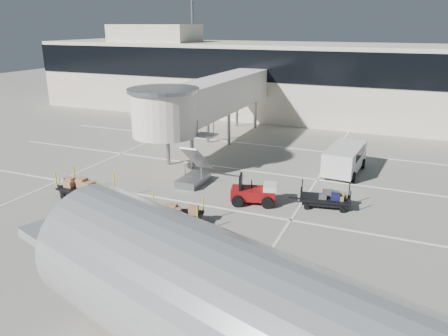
{
  "coord_description": "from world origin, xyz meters",
  "views": [
    {
      "loc": [
        11.09,
        -19.14,
        10.08
      ],
      "look_at": [
        1.53,
        3.29,
        2.0
      ],
      "focal_mm": 35.0,
      "sensor_mm": 36.0,
      "label": 1
    }
  ],
  "objects_px": {
    "ground_worker": "(164,235)",
    "belt_loader": "(152,113)",
    "suitcase_cart": "(325,199)",
    "box_cart_far": "(85,188)",
    "baggage_tug": "(254,193)",
    "minivan": "(345,157)",
    "box_cart_near": "(172,214)"
  },
  "relations": [
    {
      "from": "suitcase_cart",
      "to": "box_cart_far",
      "type": "height_order",
      "value": "box_cart_far"
    },
    {
      "from": "box_cart_far",
      "to": "ground_worker",
      "type": "distance_m",
      "value": 8.5
    },
    {
      "from": "suitcase_cart",
      "to": "ground_worker",
      "type": "relative_size",
      "value": 2.28
    },
    {
      "from": "box_cart_far",
      "to": "belt_loader",
      "type": "distance_m",
      "value": 22.58
    },
    {
      "from": "suitcase_cart",
      "to": "minivan",
      "type": "bearing_deg",
      "value": 79.14
    },
    {
      "from": "box_cart_near",
      "to": "minivan",
      "type": "height_order",
      "value": "minivan"
    },
    {
      "from": "baggage_tug",
      "to": "belt_loader",
      "type": "height_order",
      "value": "belt_loader"
    },
    {
      "from": "box_cart_near",
      "to": "minivan",
      "type": "distance_m",
      "value": 14.18
    },
    {
      "from": "baggage_tug",
      "to": "suitcase_cart",
      "type": "relative_size",
      "value": 0.8
    },
    {
      "from": "baggage_tug",
      "to": "suitcase_cart",
      "type": "distance_m",
      "value": 4.08
    },
    {
      "from": "suitcase_cart",
      "to": "belt_loader",
      "type": "height_order",
      "value": "belt_loader"
    },
    {
      "from": "belt_loader",
      "to": "ground_worker",
      "type": "bearing_deg",
      "value": -54.22
    },
    {
      "from": "box_cart_far",
      "to": "suitcase_cart",
      "type": "bearing_deg",
      "value": 20.46
    },
    {
      "from": "baggage_tug",
      "to": "ground_worker",
      "type": "bearing_deg",
      "value": -121.88
    },
    {
      "from": "box_cart_near",
      "to": "minivan",
      "type": "xyz_separation_m",
      "value": [
        7.1,
        12.27,
        0.58
      ]
    },
    {
      "from": "minivan",
      "to": "belt_loader",
      "type": "height_order",
      "value": "belt_loader"
    },
    {
      "from": "baggage_tug",
      "to": "ground_worker",
      "type": "xyz_separation_m",
      "value": [
        -2.01,
        -6.95,
        0.15
      ]
    },
    {
      "from": "suitcase_cart",
      "to": "belt_loader",
      "type": "relative_size",
      "value": 0.85
    },
    {
      "from": "ground_worker",
      "to": "belt_loader",
      "type": "height_order",
      "value": "belt_loader"
    },
    {
      "from": "box_cart_near",
      "to": "box_cart_far",
      "type": "height_order",
      "value": "box_cart_far"
    },
    {
      "from": "suitcase_cart",
      "to": "baggage_tug",
      "type": "bearing_deg",
      "value": -174.73
    },
    {
      "from": "box_cart_far",
      "to": "ground_worker",
      "type": "height_order",
      "value": "box_cart_far"
    },
    {
      "from": "box_cart_near",
      "to": "belt_loader",
      "type": "distance_m",
      "value": 26.69
    },
    {
      "from": "minivan",
      "to": "baggage_tug",
      "type": "bearing_deg",
      "value": -112.48
    },
    {
      "from": "ground_worker",
      "to": "belt_loader",
      "type": "xyz_separation_m",
      "value": [
        -16.03,
        24.65,
        -0.02
      ]
    },
    {
      "from": "baggage_tug",
      "to": "belt_loader",
      "type": "bearing_deg",
      "value": 119.83
    },
    {
      "from": "suitcase_cart",
      "to": "ground_worker",
      "type": "distance_m",
      "value": 10.0
    },
    {
      "from": "baggage_tug",
      "to": "box_cart_near",
      "type": "height_order",
      "value": "baggage_tug"
    },
    {
      "from": "baggage_tug",
      "to": "suitcase_cart",
      "type": "height_order",
      "value": "baggage_tug"
    },
    {
      "from": "minivan",
      "to": "belt_loader",
      "type": "distance_m",
      "value": 24.16
    },
    {
      "from": "suitcase_cart",
      "to": "box_cart_far",
      "type": "bearing_deg",
      "value": -172.31
    },
    {
      "from": "box_cart_near",
      "to": "ground_worker",
      "type": "bearing_deg",
      "value": -79.8
    }
  ]
}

